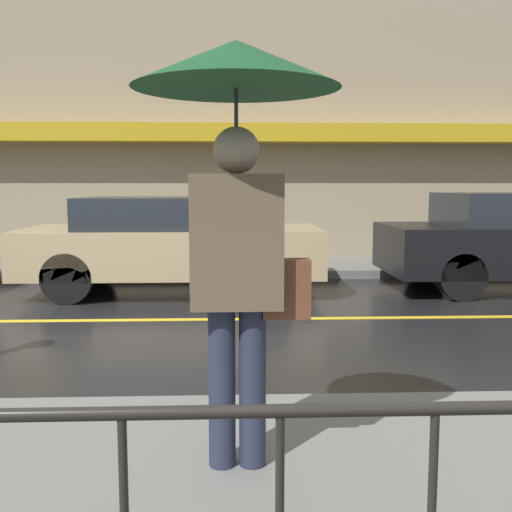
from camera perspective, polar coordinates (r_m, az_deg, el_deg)
ground_plane at (r=7.39m, az=-15.50°, el=-5.95°), size 80.00×80.00×0.00m
sidewalk_far at (r=11.28m, az=-10.89°, el=-1.12°), size 28.00×2.05×0.15m
lane_marking at (r=7.39m, az=-15.50°, el=-5.92°), size 25.20×0.12×0.01m
building_storefront at (r=12.41m, az=-10.41°, el=13.83°), size 28.00×0.85×6.36m
pedestrian at (r=2.99m, az=-1.78°, el=10.87°), size 1.02×1.02×2.15m
car_tan at (r=8.97m, az=-8.18°, el=1.25°), size 4.34×1.84×1.42m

